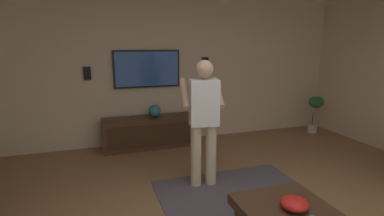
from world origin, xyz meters
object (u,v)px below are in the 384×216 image
(person_standing, at_px, (204,116))
(potted_plant_short, at_px, (315,108))
(media_console, at_px, (151,132))
(tv, at_px, (147,69))
(vase_round, at_px, (155,111))
(bowl, at_px, (294,204))
(wall_speaker_right, at_px, (87,73))
(remote_white, at_px, (294,201))
(wall_speaker_left, at_px, (205,63))

(person_standing, distance_m, potted_plant_short, 3.34)
(media_console, height_order, tv, tv)
(media_console, bearing_deg, vase_round, 100.87)
(tv, xyz_separation_m, person_standing, (-1.90, -0.37, -0.45))
(person_standing, height_order, potted_plant_short, person_standing)
(media_console, distance_m, person_standing, 1.83)
(potted_plant_short, distance_m, bowl, 3.94)
(wall_speaker_right, bearing_deg, potted_plant_short, -96.24)
(vase_round, xyz_separation_m, wall_speaker_right, (0.24, 1.09, 0.68))
(remote_white, bearing_deg, media_console, 102.37)
(vase_round, bearing_deg, remote_white, -167.10)
(wall_speaker_left, bearing_deg, media_console, 102.82)
(tv, relative_size, remote_white, 7.90)
(potted_plant_short, relative_size, remote_white, 5.17)
(bowl, distance_m, wall_speaker_right, 3.88)
(tv, relative_size, person_standing, 0.72)
(media_console, distance_m, remote_white, 3.11)
(media_console, relative_size, person_standing, 1.04)
(vase_round, distance_m, wall_speaker_right, 1.31)
(person_standing, xyz_separation_m, wall_speaker_left, (1.92, -0.74, 0.53))
(media_console, relative_size, tv, 1.43)
(wall_speaker_left, xyz_separation_m, wall_speaker_right, (0.00, 2.13, -0.13))
(person_standing, bearing_deg, bowl, -158.94)
(person_standing, height_order, wall_speaker_left, person_standing)
(tv, distance_m, person_standing, 1.99)
(bowl, bearing_deg, wall_speaker_left, -7.20)
(wall_speaker_left, bearing_deg, wall_speaker_right, 90.00)
(tv, bearing_deg, remote_white, 13.26)
(person_standing, relative_size, remote_white, 10.93)
(vase_round, bearing_deg, person_standing, -169.81)
(remote_white, bearing_deg, wall_speaker_right, 116.73)
(bowl, height_order, vase_round, vase_round)
(media_console, relative_size, wall_speaker_right, 7.73)
(media_console, xyz_separation_m, tv, (0.24, -0.00, 1.11))
(remote_white, relative_size, vase_round, 0.68)
(remote_white, height_order, wall_speaker_left, wall_speaker_left)
(potted_plant_short, bearing_deg, tv, 82.12)
(bowl, height_order, remote_white, bowl)
(wall_speaker_left, bearing_deg, potted_plant_short, -102.02)
(tv, bearing_deg, potted_plant_short, 82.12)
(potted_plant_short, relative_size, wall_speaker_right, 3.53)
(wall_speaker_left, bearing_deg, remote_white, 173.89)
(bowl, relative_size, wall_speaker_right, 1.13)
(bowl, bearing_deg, potted_plant_short, -42.73)
(tv, bearing_deg, wall_speaker_right, -90.74)
(person_standing, bearing_deg, media_console, 21.58)
(remote_white, relative_size, wall_speaker_left, 0.68)
(wall_speaker_right, bearing_deg, person_standing, -144.01)
(tv, distance_m, remote_white, 3.48)
(potted_plant_short, xyz_separation_m, remote_white, (-2.79, 2.60, -0.13))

